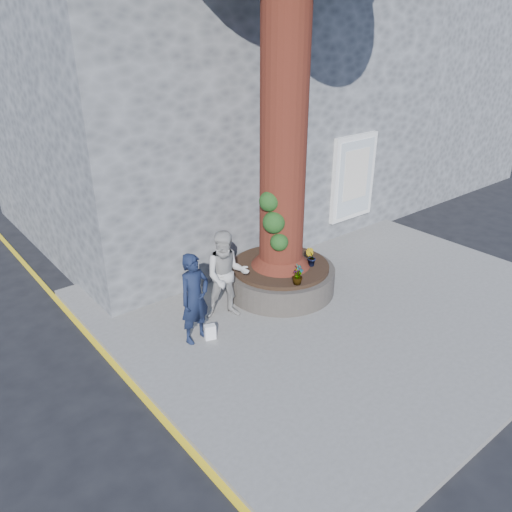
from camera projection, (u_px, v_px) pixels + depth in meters
ground at (320, 351)px, 8.93m from camera, size 120.00×120.00×0.00m
pavement at (336, 300)px, 10.46m from camera, size 9.00×8.00×0.12m
yellow_line at (140, 394)px, 7.89m from camera, size 0.10×30.00×0.01m
stone_shop at (205, 107)px, 14.07m from camera, size 10.30×8.30×6.30m
neighbour_shop at (383, 91)px, 18.70m from camera, size 6.00×8.00×6.00m
planter at (280, 277)px, 10.62m from camera, size 2.30×2.30×0.60m
man at (195, 298)px, 8.70m from camera, size 0.67×0.49×1.69m
woman at (227, 275)px, 9.41m from camera, size 1.08×1.00×1.77m
shopping_bag at (210, 332)px, 9.01m from camera, size 0.23×0.18×0.28m
plant_a at (299, 274)px, 9.65m from camera, size 0.26×0.23×0.41m
plant_b at (311, 257)px, 10.35m from camera, size 0.28×0.28×0.38m
plant_c at (297, 276)px, 9.62m from camera, size 0.28×0.28×0.36m
plant_d at (224, 256)px, 10.54m from camera, size 0.34×0.35×0.29m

